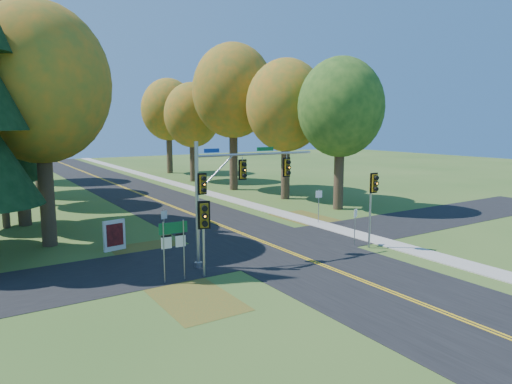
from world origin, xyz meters
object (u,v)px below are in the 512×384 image
east_signal_pole (373,191)px  info_kiosk (114,235)px  traffic_mast (229,185)px  route_sign_cluster (174,239)px

east_signal_pole → info_kiosk: 15.11m
traffic_mast → route_sign_cluster: bearing=-158.7°
east_signal_pole → traffic_mast: bearing=173.3°
east_signal_pole → route_sign_cluster: (-11.86, 1.00, -1.37)m
traffic_mast → info_kiosk: 7.83m
east_signal_pole → route_sign_cluster: east_signal_pole is taller
route_sign_cluster → info_kiosk: (-0.87, 6.73, -1.14)m
east_signal_pole → info_kiosk: size_ratio=2.52×
traffic_mast → route_sign_cluster: traffic_mast is taller
route_sign_cluster → traffic_mast: bearing=21.7°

